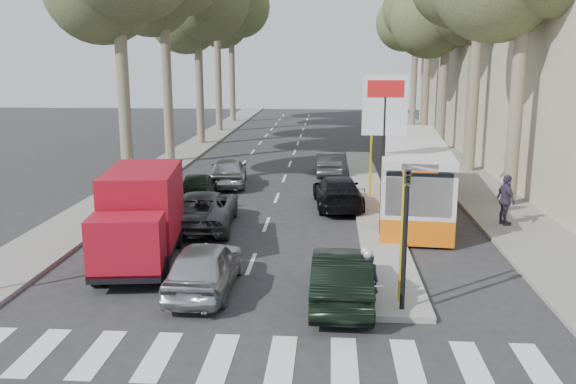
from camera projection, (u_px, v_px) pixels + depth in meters
The scene contains 23 objects.
ground at pixel (275, 289), 16.55m from camera, with size 120.00×120.00×0.00m, color #28282B.
sidewalk_right at pixel (438, 152), 40.33m from camera, with size 3.20×70.00×0.12m, color gray.
median_left at pixel (200, 143), 44.36m from camera, with size 2.40×64.00×0.12m, color gray.
traffic_island at pixel (370, 197), 27.04m from camera, with size 1.50×26.00×0.16m, color gray.
building_far at pixel (514, 33), 46.93m from camera, with size 11.00×20.00×16.00m, color #B7A88E.
billboard at pixel (384, 132), 20.41m from camera, with size 1.50×12.10×5.60m.
traffic_light_island at pixel (406, 216), 14.34m from camera, with size 0.16×0.41×3.60m.
tree_l_c at pixel (199, 1), 42.31m from camera, with size 7.40×7.20×13.71m.
tree_l_e at pixel (232, 9), 57.77m from camera, with size 7.40×7.20×14.49m.
tree_r_c at pixel (449, 2), 39.31m from camera, with size 7.40×7.20×13.32m.
tree_r_e at pixel (418, 10), 54.74m from camera, with size 7.40×7.20×14.10m.
silver_hatchback at pixel (205, 266), 16.27m from camera, with size 1.63×4.06×1.38m, color #A9AEB2.
dark_hatchback at pixel (342, 276), 15.52m from camera, with size 1.49×4.26×1.40m, color black.
queue_car_a at pixel (203, 209), 22.47m from camera, with size 2.27×4.92×1.37m, color #4A4E52.
queue_car_b at pixel (338, 192), 25.45m from camera, with size 1.87×4.60×1.33m, color black.
queue_car_c at pixel (228, 171), 29.80m from camera, with size 1.73×4.29×1.46m, color #97999F.
queue_car_d at pixel (328, 164), 32.67m from camera, with size 1.27×3.66×1.20m, color #47494E.
queue_car_e at pixel (198, 187), 26.74m from camera, with size 1.65×4.05×1.18m, color black.
red_truck at pixel (141, 215), 18.36m from camera, with size 2.62×5.50×2.83m.
city_bus at pixel (411, 173), 24.96m from camera, with size 3.37×11.27×2.93m.
motorcycle at pixel (366, 282), 14.97m from camera, with size 0.74×1.95×1.66m.
pedestrian_near at pixel (506, 200), 22.28m from camera, with size 1.10×0.54×1.87m, color #3E334D.
pedestrian_far at pixel (509, 171), 28.61m from camera, with size 1.05×0.47×1.62m, color brown.
Camera 1 is at (1.43, -15.54, 6.12)m, focal length 38.00 mm.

